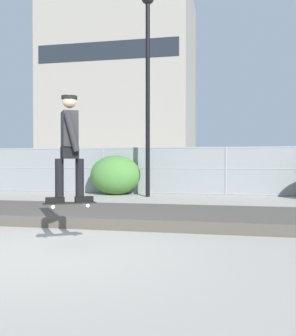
# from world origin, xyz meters

# --- Properties ---
(ground_plane) EXTENTS (120.00, 120.00, 0.00)m
(ground_plane) POSITION_xyz_m (0.00, 0.00, 0.00)
(ground_plane) COLOR #9E998E
(gravel_berm) EXTENTS (14.68, 2.69, 0.22)m
(gravel_berm) POSITION_xyz_m (0.00, 3.10, 0.11)
(gravel_berm) COLOR #4C473F
(gravel_berm) RESTS_ON ground_plane
(skateboard) EXTENTS (0.79, 0.59, 0.07)m
(skateboard) POSITION_xyz_m (0.20, 0.32, 0.66)
(skateboard) COLOR black
(skater) EXTENTS (0.67, 0.62, 1.66)m
(skater) POSITION_xyz_m (0.20, 0.32, 1.61)
(skater) COLOR black
(skater) RESTS_ON skateboard
(chain_fence) EXTENTS (24.45, 0.06, 1.85)m
(chain_fence) POSITION_xyz_m (0.00, 9.71, 0.93)
(chain_fence) COLOR gray
(chain_fence) RESTS_ON ground_plane
(street_lamp) EXTENTS (0.44, 0.44, 7.36)m
(street_lamp) POSITION_xyz_m (-0.35, 8.62, 4.53)
(street_lamp) COLOR black
(street_lamp) RESTS_ON ground_plane
(parked_car_near) EXTENTS (4.47, 2.08, 1.66)m
(parked_car_near) POSITION_xyz_m (-4.14, 13.64, 0.84)
(parked_car_near) COLOR navy
(parked_car_near) RESTS_ON ground_plane
(library_building) EXTENTS (21.47, 14.41, 25.98)m
(library_building) POSITION_xyz_m (-13.76, 51.86, 12.99)
(library_building) COLOR gray
(library_building) RESTS_ON ground_plane
(shrub_left) EXTENTS (1.97, 1.61, 1.52)m
(shrub_left) POSITION_xyz_m (-1.77, 9.23, 0.76)
(shrub_left) COLOR #477F38
(shrub_left) RESTS_ON ground_plane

